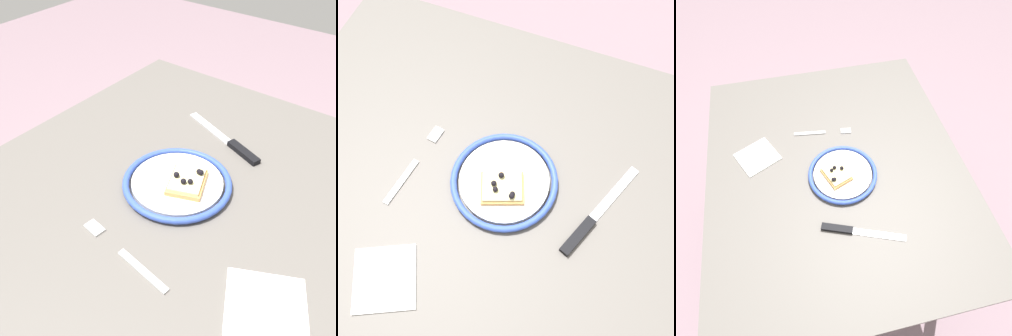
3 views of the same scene
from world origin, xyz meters
TOP-DOWN VIEW (x-y plane):
  - dining_table at (0.00, 0.00)m, footprint 0.98×0.83m
  - plate at (0.04, 0.01)m, footprint 0.22×0.22m
  - pizza_slice_near at (0.05, -0.01)m, footprint 0.11×0.10m
  - knife at (0.23, -0.01)m, footprint 0.10×0.23m
  - fork at (-0.15, -0.02)m, footprint 0.04×0.20m
  - napkin at (-0.09, -0.25)m, footprint 0.16×0.16m

SIDE VIEW (x-z plane):
  - dining_table at x=0.00m, z-range 0.27..0.99m
  - napkin at x=-0.09m, z-range 0.71..0.72m
  - fork at x=-0.15m, z-range 0.71..0.72m
  - knife at x=0.23m, z-range 0.71..0.72m
  - plate at x=0.04m, z-range 0.71..0.73m
  - pizza_slice_near at x=0.05m, z-range 0.72..0.75m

